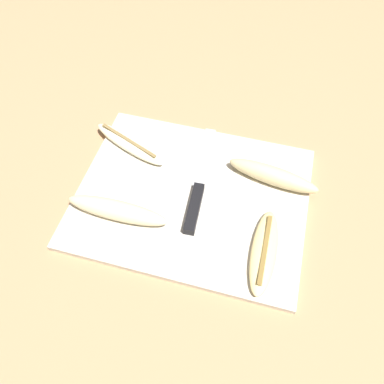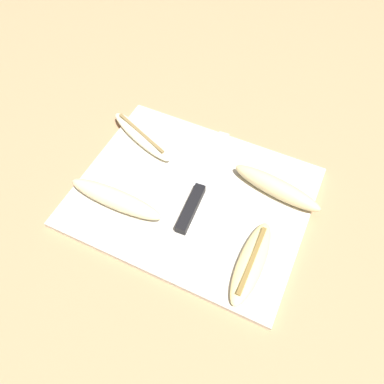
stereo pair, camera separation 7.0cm
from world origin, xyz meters
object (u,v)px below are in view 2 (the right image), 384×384
object	(u,v)px
banana_cream_curved	(115,199)
banana_golden_short	(251,262)
banana_bright_far	(141,136)
knife	(196,197)
banana_ripe_center	(276,188)

from	to	relation	value
banana_cream_curved	banana_golden_short	xyz separation A→B (m)	(0.27, -0.01, -0.01)
banana_bright_far	banana_golden_short	bearing A→B (deg)	-28.74
banana_golden_short	knife	bearing A→B (deg)	150.09
banana_cream_curved	banana_golden_short	distance (m)	0.27
banana_cream_curved	banana_golden_short	world-z (taller)	banana_cream_curved
banana_ripe_center	banana_golden_short	size ratio (longest dim) A/B	1.10
banana_bright_far	knife	bearing A→B (deg)	-27.75
banana_cream_curved	banana_ripe_center	xyz separation A→B (m)	(0.26, 0.15, -0.00)
knife	banana_golden_short	distance (m)	0.16
banana_ripe_center	banana_bright_far	bearing A→B (deg)	177.91
banana_cream_curved	banana_bright_far	xyz separation A→B (m)	(-0.04, 0.16, -0.01)
banana_cream_curved	banana_ripe_center	bearing A→B (deg)	30.16
banana_ripe_center	banana_cream_curved	bearing A→B (deg)	-149.84
banana_cream_curved	banana_ripe_center	distance (m)	0.30
banana_ripe_center	banana_golden_short	bearing A→B (deg)	-86.70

